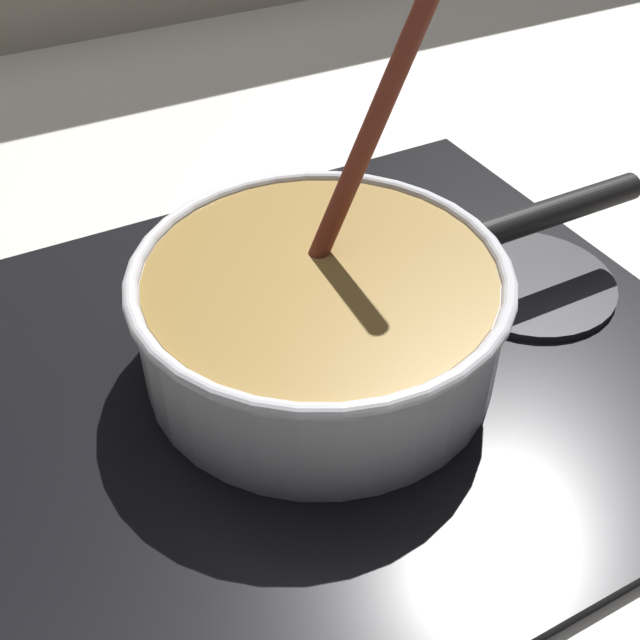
% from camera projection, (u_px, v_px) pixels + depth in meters
% --- Properties ---
extents(ground, '(2.40, 1.60, 0.04)m').
position_uv_depth(ground, '(252.00, 491.00, 0.53)').
color(ground, beige).
extents(hob_plate, '(0.56, 0.48, 0.01)m').
position_uv_depth(hob_plate, '(320.00, 368.00, 0.58)').
color(hob_plate, black).
rests_on(hob_plate, ground).
extents(burner_ring, '(0.18, 0.18, 0.01)m').
position_uv_depth(burner_ring, '(320.00, 358.00, 0.58)').
color(burner_ring, '#592D0C').
rests_on(burner_ring, hob_plate).
extents(spare_burner, '(0.14, 0.14, 0.01)m').
position_uv_depth(spare_burner, '(528.00, 283.00, 0.65)').
color(spare_burner, '#262628').
rests_on(spare_burner, hob_plate).
extents(cooking_pan, '(0.41, 0.26, 0.30)m').
position_uv_depth(cooking_pan, '(322.00, 313.00, 0.55)').
color(cooking_pan, silver).
rests_on(cooking_pan, hob_plate).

